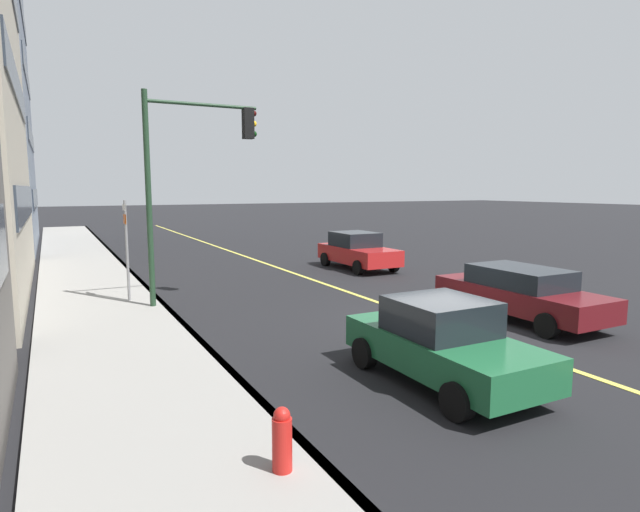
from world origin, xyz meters
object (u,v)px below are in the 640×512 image
at_px(car_maroon, 520,292).
at_px(street_sign_post, 127,244).
at_px(fire_hydrant, 282,445).
at_px(traffic_light_mast, 190,164).
at_px(car_red, 357,251).
at_px(car_green, 442,342).

distance_m(car_maroon, street_sign_post, 11.21).
bearing_deg(street_sign_post, fire_hydrant, -178.39).
bearing_deg(street_sign_post, traffic_light_mast, -123.03).
bearing_deg(fire_hydrant, car_red, -34.59).
relative_size(car_green, car_red, 0.93).
bearing_deg(street_sign_post, car_red, -73.17).
bearing_deg(car_red, fire_hydrant, 145.41).
xyz_separation_m(car_maroon, fire_hydrant, (-4.28, 8.73, -0.27)).
height_order(car_maroon, traffic_light_mast, traffic_light_mast).
bearing_deg(traffic_light_mast, fire_hydrant, 172.02).
relative_size(car_maroon, car_red, 1.12).
bearing_deg(car_maroon, car_green, 118.19).
xyz_separation_m(street_sign_post, fire_hydrant, (-10.81, -0.30, -1.37)).
bearing_deg(car_maroon, fire_hydrant, 116.10).
xyz_separation_m(car_green, street_sign_post, (9.16, 4.14, 1.09)).
height_order(traffic_light_mast, street_sign_post, traffic_light_mast).
distance_m(car_red, fire_hydrant, 16.74).
relative_size(car_maroon, traffic_light_mast, 0.78).
bearing_deg(car_green, traffic_light_mast, 17.04).
relative_size(car_green, fire_hydrant, 4.21).
bearing_deg(fire_hydrant, street_sign_post, 1.61).
bearing_deg(car_green, street_sign_post, 24.34).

